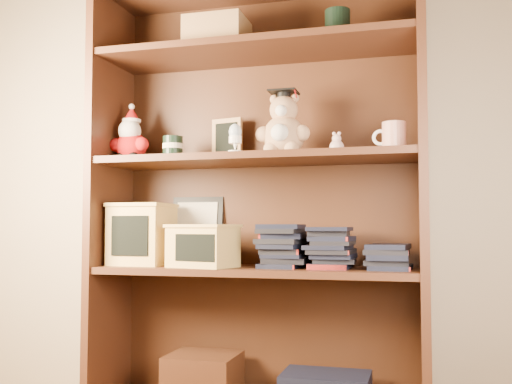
{
  "coord_description": "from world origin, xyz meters",
  "views": [
    {
      "loc": [
        0.6,
        -0.78,
        0.69
      ],
      "look_at": [
        0.03,
        1.3,
        0.82
      ],
      "focal_mm": 42.0,
      "sensor_mm": 36.0,
      "label": 1
    }
  ],
  "objects_px": {
    "teacher_mug": "(393,137)",
    "treats_box": "(142,234)",
    "bookcase": "(259,204)",
    "grad_teddy_bear": "(283,130)"
  },
  "relations": [
    {
      "from": "bookcase",
      "to": "teacher_mug",
      "type": "relative_size",
      "value": 13.95
    },
    {
      "from": "bookcase",
      "to": "treats_box",
      "type": "height_order",
      "value": "bookcase"
    },
    {
      "from": "grad_teddy_bear",
      "to": "treats_box",
      "type": "bearing_deg",
      "value": 179.35
    },
    {
      "from": "grad_teddy_bear",
      "to": "treats_box",
      "type": "xyz_separation_m",
      "value": [
        -0.55,
        0.01,
        -0.37
      ]
    },
    {
      "from": "bookcase",
      "to": "grad_teddy_bear",
      "type": "distance_m",
      "value": 0.29
    },
    {
      "from": "grad_teddy_bear",
      "to": "bookcase",
      "type": "bearing_deg",
      "value": 151.47
    },
    {
      "from": "teacher_mug",
      "to": "treats_box",
      "type": "relative_size",
      "value": 0.5
    },
    {
      "from": "teacher_mug",
      "to": "bookcase",
      "type": "bearing_deg",
      "value": 174.11
    },
    {
      "from": "treats_box",
      "to": "bookcase",
      "type": "bearing_deg",
      "value": 6.59
    },
    {
      "from": "bookcase",
      "to": "grad_teddy_bear",
      "type": "xyz_separation_m",
      "value": [
        0.11,
        -0.06,
        0.26
      ]
    }
  ]
}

